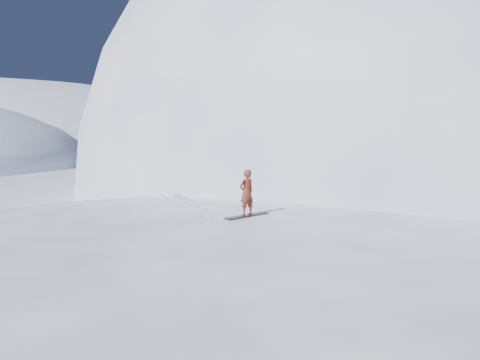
# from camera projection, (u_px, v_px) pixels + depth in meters

# --- Properties ---
(ground) EXTENTS (400.00, 400.00, 0.00)m
(ground) POSITION_uv_depth(u_px,v_px,m) (232.00, 318.00, 11.98)
(ground) COLOR white
(ground) RESTS_ON ground
(near_ridge) EXTENTS (36.00, 28.00, 4.80)m
(near_ridge) POSITION_uv_depth(u_px,v_px,m) (243.00, 280.00, 15.10)
(near_ridge) COLOR white
(near_ridge) RESTS_ON ground
(summit_peak) EXTENTS (60.00, 56.00, 56.00)m
(summit_peak) POSITION_uv_depth(u_px,v_px,m) (398.00, 184.00, 41.98)
(summit_peak) COLOR white
(summit_peak) RESTS_ON ground
(peak_shoulder) EXTENTS (28.00, 24.00, 18.00)m
(peak_shoulder) POSITION_uv_depth(u_px,v_px,m) (305.00, 198.00, 33.54)
(peak_shoulder) COLOR white
(peak_shoulder) RESTS_ON ground
(wind_bumps) EXTENTS (16.00, 14.40, 1.00)m
(wind_bumps) POSITION_uv_depth(u_px,v_px,m) (202.00, 292.00, 13.91)
(wind_bumps) COLOR white
(wind_bumps) RESTS_ON ground
(snowboard) EXTENTS (1.63, 1.03, 0.03)m
(snowboard) POSITION_uv_depth(u_px,v_px,m) (247.00, 216.00, 14.27)
(snowboard) COLOR black
(snowboard) RESTS_ON near_ridge
(snowboarder) EXTENTS (0.67, 0.58, 1.54)m
(snowboarder) POSITION_uv_depth(u_px,v_px,m) (247.00, 192.00, 14.18)
(snowboarder) COLOR maroon
(snowboarder) RESTS_ON snowboard
(board_tracks) EXTENTS (2.27, 5.92, 0.04)m
(board_tracks) POSITION_uv_depth(u_px,v_px,m) (186.00, 202.00, 16.95)
(board_tracks) COLOR silver
(board_tracks) RESTS_ON ground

